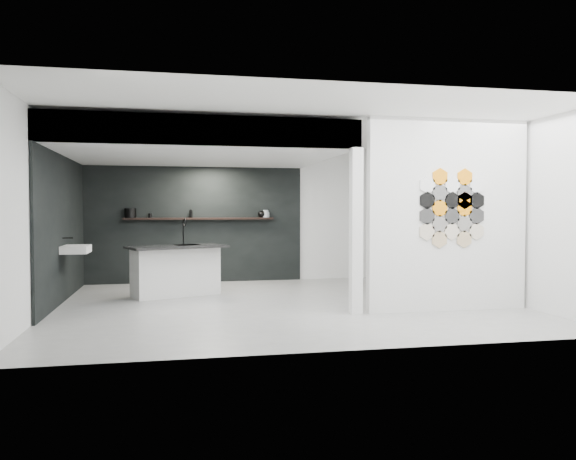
# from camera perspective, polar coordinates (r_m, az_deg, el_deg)

# --- Properties ---
(floor) EXTENTS (7.00, 6.00, 0.01)m
(floor) POSITION_cam_1_polar(r_m,az_deg,el_deg) (8.88, -0.25, -7.55)
(floor) COLOR gray
(partition_panel) EXTENTS (2.45, 0.15, 2.80)m
(partition_panel) POSITION_cam_1_polar(r_m,az_deg,el_deg) (8.54, 15.91, 1.47)
(partition_panel) COLOR silver
(partition_panel) RESTS_ON floor
(bay_clad_back) EXTENTS (4.40, 0.04, 2.35)m
(bay_clad_back) POSITION_cam_1_polar(r_m,az_deg,el_deg) (11.57, -9.47, 0.54)
(bay_clad_back) COLOR black
(bay_clad_back) RESTS_ON floor
(bay_clad_left) EXTENTS (0.04, 4.00, 2.35)m
(bay_clad_left) POSITION_cam_1_polar(r_m,az_deg,el_deg) (9.75, -21.91, 0.14)
(bay_clad_left) COLOR black
(bay_clad_left) RESTS_ON floor
(bulkhead) EXTENTS (4.40, 4.00, 0.40)m
(bulkhead) POSITION_cam_1_polar(r_m,az_deg,el_deg) (9.65, -9.11, 8.42)
(bulkhead) COLOR silver
(bulkhead) RESTS_ON corner_column
(corner_column) EXTENTS (0.16, 0.16, 2.35)m
(corner_column) POSITION_cam_1_polar(r_m,az_deg,el_deg) (8.00, 6.92, -0.11)
(corner_column) COLOR silver
(corner_column) RESTS_ON floor
(fascia_beam) EXTENTS (4.40, 0.16, 0.40)m
(fascia_beam) POSITION_cam_1_polar(r_m,az_deg,el_deg) (7.75, -8.51, 10.00)
(fascia_beam) COLOR silver
(fascia_beam) RESTS_ON corner_column
(wall_basin) EXTENTS (0.40, 0.60, 0.12)m
(wall_basin) POSITION_cam_1_polar(r_m,az_deg,el_deg) (9.53, -20.74, -1.84)
(wall_basin) COLOR silver
(wall_basin) RESTS_ON bay_clad_left
(display_shelf) EXTENTS (3.00, 0.15, 0.04)m
(display_shelf) POSITION_cam_1_polar(r_m,az_deg,el_deg) (11.46, -8.96, 1.16)
(display_shelf) COLOR black
(display_shelf) RESTS_ON bay_clad_back
(kitchen_island) EXTENTS (1.79, 1.26, 1.32)m
(kitchen_island) POSITION_cam_1_polar(r_m,az_deg,el_deg) (9.83, -11.32, -4.00)
(kitchen_island) COLOR silver
(kitchen_island) RESTS_ON floor
(stockpot) EXTENTS (0.30, 0.30, 0.19)m
(stockpot) POSITION_cam_1_polar(r_m,az_deg,el_deg) (11.48, -15.71, 1.67)
(stockpot) COLOR black
(stockpot) RESTS_ON display_shelf
(kettle) EXTENTS (0.20, 0.20, 0.14)m
(kettle) POSITION_cam_1_polar(r_m,az_deg,el_deg) (11.59, -2.68, 1.63)
(kettle) COLOR black
(kettle) RESTS_ON display_shelf
(glass_bowl) EXTENTS (0.19, 0.19, 0.11)m
(glass_bowl) POSITION_cam_1_polar(r_m,az_deg,el_deg) (11.60, -2.28, 1.56)
(glass_bowl) COLOR gray
(glass_bowl) RESTS_ON display_shelf
(glass_vase) EXTENTS (0.14, 0.14, 0.15)m
(glass_vase) POSITION_cam_1_polar(r_m,az_deg,el_deg) (11.60, -2.28, 1.67)
(glass_vase) COLOR gray
(glass_vase) RESTS_ON display_shelf
(bottle_dark) EXTENTS (0.08, 0.08, 0.16)m
(bottle_dark) POSITION_cam_1_polar(r_m,az_deg,el_deg) (11.45, -9.84, 1.65)
(bottle_dark) COLOR black
(bottle_dark) RESTS_ON display_shelf
(utensil_cup) EXTENTS (0.08, 0.08, 0.09)m
(utensil_cup) POSITION_cam_1_polar(r_m,az_deg,el_deg) (11.46, -13.83, 1.44)
(utensil_cup) COLOR black
(utensil_cup) RESTS_ON display_shelf
(hex_tile_cluster) EXTENTS (1.04, 0.02, 1.16)m
(hex_tile_cluster) POSITION_cam_1_polar(r_m,az_deg,el_deg) (8.48, 16.39, 2.17)
(hex_tile_cluster) COLOR beige
(hex_tile_cluster) RESTS_ON partition_panel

